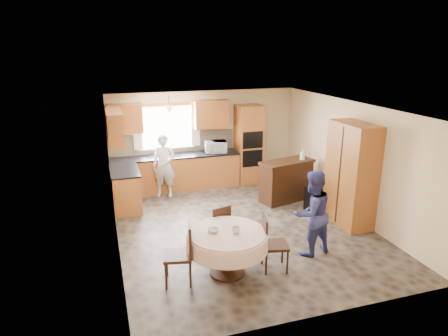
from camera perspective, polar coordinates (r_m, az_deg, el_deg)
name	(u,v)px	position (r m, az deg, el deg)	size (l,w,h in m)	color
floor	(242,227)	(8.41, 2.59, -8.43)	(5.00, 6.00, 0.01)	brown
ceiling	(244,107)	(7.67, 2.84, 8.68)	(5.00, 6.00, 0.01)	white
wall_back	(204,138)	(10.72, -2.83, 4.31)	(5.00, 0.02, 2.50)	beige
wall_front	(322,235)	(5.43, 13.81, -9.33)	(5.00, 0.02, 2.50)	beige
wall_left	(113,182)	(7.50, -15.54, -1.98)	(0.02, 6.00, 2.50)	beige
wall_right	(351,160)	(9.09, 17.68, 1.16)	(0.02, 6.00, 2.50)	beige
window	(167,127)	(10.42, -8.18, 5.76)	(1.40, 0.03, 1.10)	white
curtain_left	(137,128)	(10.27, -12.29, 5.66)	(0.22, 0.02, 1.15)	white
curtain_right	(196,124)	(10.51, -4.09, 6.26)	(0.22, 0.02, 1.15)	white
base_cab_back	(176,173)	(10.47, -6.84, -0.70)	(3.30, 0.60, 0.88)	orange
counter_back	(176,156)	(10.34, -6.93, 1.73)	(3.30, 0.64, 0.04)	black
base_cab_left	(126,190)	(9.47, -13.85, -3.03)	(0.60, 1.20, 0.88)	orange
counter_left	(124,171)	(9.33, -14.05, -0.38)	(0.64, 1.20, 0.04)	black
backsplash	(173,143)	(10.54, -7.29, 3.59)	(3.30, 0.02, 0.55)	tan
wall_cab_left	(125,119)	(10.11, -14.03, 6.86)	(0.85, 0.33, 0.72)	#AD5A2B
wall_cab_right	(211,114)	(10.47, -1.85, 7.70)	(0.90, 0.33, 0.72)	#AD5A2B
wall_cab_side	(115,127)	(9.08, -15.36, 5.64)	(0.33, 1.20, 0.72)	#AD5A2B
oven_tower	(248,144)	(10.82, 3.52, 3.39)	(0.66, 0.62, 2.12)	orange
oven_upper	(253,140)	(10.49, 4.15, 4.00)	(0.56, 0.01, 0.45)	black
oven_lower	(253,158)	(10.61, 4.10, 1.37)	(0.56, 0.01, 0.45)	black
pendant	(169,110)	(9.86, -7.83, 8.21)	(0.36, 0.36, 0.18)	beige
sideboard	(286,182)	(9.73, 8.87, -1.99)	(1.32, 0.54, 0.94)	#3C1F10
space_heater	(314,199)	(9.37, 12.78, -4.29)	(0.39, 0.27, 0.54)	black
cupboard	(351,174)	(8.63, 17.71, -0.88)	(0.56, 1.13, 2.15)	orange
dining_table	(227,241)	(6.56, 0.45, -10.43)	(1.32, 1.32, 0.75)	#3C1F10
chair_left	(183,250)	(6.40, -5.89, -11.61)	(0.52, 0.52, 1.01)	#3C1F10
chair_back	(219,226)	(7.29, -0.74, -8.28)	(0.48, 0.48, 0.90)	#3C1F10
chair_right	(271,241)	(6.75, 6.67, -10.29)	(0.49, 0.49, 0.95)	#3C1F10
framed_picture	(339,132)	(9.34, 16.09, 4.98)	(0.06, 0.63, 0.52)	gold
microwave	(216,147)	(10.48, -1.22, 3.05)	(0.56, 0.38, 0.31)	silver
person_sink	(164,166)	(9.93, -8.56, 0.33)	(0.57, 0.38, 1.57)	silver
person_dining	(312,213)	(7.27, 12.42, -6.33)	(0.76, 0.59, 1.56)	navy
bowl_sideboard	(279,163)	(9.50, 7.90, 0.71)	(0.21, 0.21, 0.05)	#B2B2B2
bottle_sideboard	(302,156)	(9.73, 11.14, 1.75)	(0.12, 0.12, 0.32)	silver
cup_table	(236,230)	(6.44, 1.73, -8.84)	(0.13, 0.13, 0.10)	#B2B2B2
bowl_table	(213,230)	(6.48, -1.54, -8.91)	(0.18, 0.18, 0.06)	#B2B2B2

